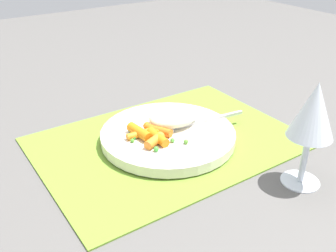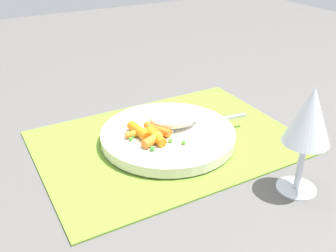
% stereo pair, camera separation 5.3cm
% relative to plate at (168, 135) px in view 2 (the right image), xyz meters
% --- Properties ---
extents(ground_plane, '(2.40, 2.40, 0.00)m').
position_rel_plate_xyz_m(ground_plane, '(0.00, 0.00, -0.02)').
color(ground_plane, '#565451').
extents(placemat, '(0.47, 0.33, 0.01)m').
position_rel_plate_xyz_m(placemat, '(0.00, 0.00, -0.01)').
color(placemat, olive).
rests_on(placemat, ground_plane).
extents(plate, '(0.25, 0.25, 0.02)m').
position_rel_plate_xyz_m(plate, '(0.00, 0.00, 0.00)').
color(plate, silver).
rests_on(plate, placemat).
extents(rice_mound, '(0.10, 0.07, 0.03)m').
position_rel_plate_xyz_m(rice_mound, '(-0.02, -0.02, 0.03)').
color(rice_mound, beige).
rests_on(rice_mound, plate).
extents(carrot_portion, '(0.09, 0.09, 0.02)m').
position_rel_plate_xyz_m(carrot_portion, '(0.04, 0.00, 0.02)').
color(carrot_portion, orange).
rests_on(carrot_portion, plate).
extents(pea_scatter, '(0.08, 0.10, 0.01)m').
position_rel_plate_xyz_m(pea_scatter, '(0.04, 0.00, 0.01)').
color(pea_scatter, '#4D9531').
rests_on(pea_scatter, plate).
extents(fork, '(0.20, 0.04, 0.01)m').
position_rel_plate_xyz_m(fork, '(-0.04, 0.01, 0.01)').
color(fork, silver).
rests_on(fork, plate).
extents(wine_glass, '(0.07, 0.07, 0.17)m').
position_rel_plate_xyz_m(wine_glass, '(-0.10, 0.22, 0.10)').
color(wine_glass, silver).
rests_on(wine_glass, ground_plane).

